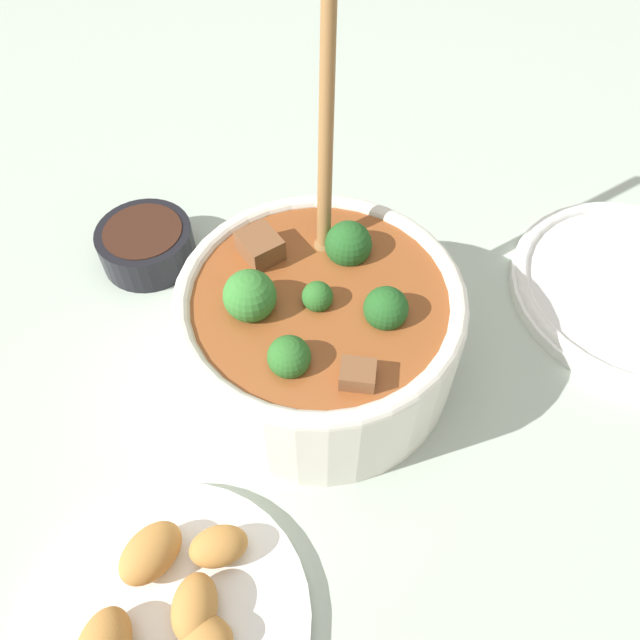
{
  "coord_description": "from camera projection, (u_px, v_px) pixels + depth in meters",
  "views": [
    {
      "loc": [
        -0.3,
        -0.11,
        0.49
      ],
      "look_at": [
        0.0,
        0.0,
        0.07
      ],
      "focal_mm": 35.0,
      "sensor_mm": 36.0,
      "label": 1
    }
  ],
  "objects": [
    {
      "name": "ground_plane",
      "position": [
        320.0,
        364.0,
        0.58
      ],
      "size": [
        4.0,
        4.0,
        0.0
      ],
      "primitive_type": "plane",
      "color": "#ADBCAD"
    },
    {
      "name": "stew_bowl",
      "position": [
        320.0,
        325.0,
        0.53
      ],
      "size": [
        0.26,
        0.24,
        0.31
      ],
      "color": "white",
      "rests_on": "ground_plane"
    },
    {
      "name": "condiment_bowl",
      "position": [
        146.0,
        243.0,
        0.64
      ],
      "size": [
        0.1,
        0.1,
        0.04
      ],
      "color": "black",
      "rests_on": "ground_plane"
    },
    {
      "name": "empty_plate",
      "position": [
        638.0,
        289.0,
        0.62
      ],
      "size": [
        0.25,
        0.25,
        0.02
      ],
      "color": "white",
      "rests_on": "ground_plane"
    },
    {
      "name": "food_plate",
      "position": [
        166.0,
        618.0,
        0.44
      ],
      "size": [
        0.2,
        0.2,
        0.04
      ],
      "color": "white",
      "rests_on": "ground_plane"
    }
  ]
}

